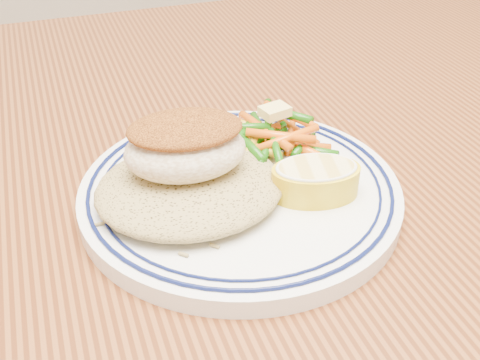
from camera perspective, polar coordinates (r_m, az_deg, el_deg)
name	(u,v)px	position (r m, az deg, el deg)	size (l,w,h in m)	color
dining_table	(231,263)	(0.56, -0.88, -7.91)	(1.50, 0.90, 0.75)	#502510
plate	(240,191)	(0.47, 0.00, -1.07)	(0.25, 0.25, 0.02)	white
rice_pilaf	(190,184)	(0.44, -4.76, -0.36)	(0.14, 0.12, 0.03)	olive
fish_fillet	(185,145)	(0.43, -5.22, 3.30)	(0.10, 0.07, 0.04)	beige
vegetable_pile	(268,136)	(0.50, 2.67, 4.15)	(0.10, 0.11, 0.03)	#18530A
butter_pat	(275,111)	(0.50, 3.32, 6.54)	(0.02, 0.02, 0.01)	#F3DD77
lemon_wedge	(316,179)	(0.45, 7.17, 0.09)	(0.07, 0.07, 0.03)	yellow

